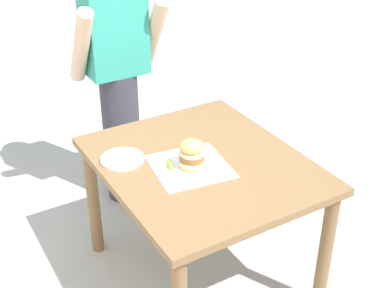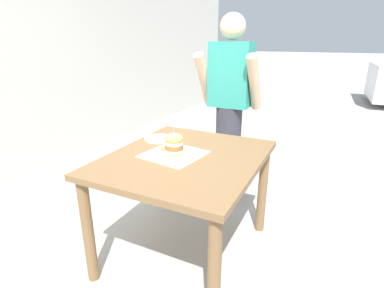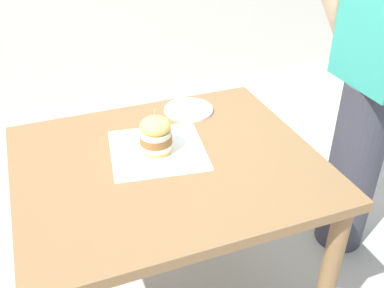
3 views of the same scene
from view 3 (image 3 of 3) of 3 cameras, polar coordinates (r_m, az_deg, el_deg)
name	(u,v)px [view 3 (image 3 of 3)]	position (r m, az deg, el deg)	size (l,w,h in m)	color
patio_table	(168,184)	(1.76, -3.05, -5.09)	(0.96, 1.13, 0.75)	brown
serving_paper	(158,150)	(1.75, -4.38, -0.76)	(0.36, 0.36, 0.00)	white
sandwich	(156,135)	(1.70, -4.63, 1.18)	(0.13, 0.13, 0.18)	#E5B25B
pickle_spear	(161,134)	(1.83, -3.92, 1.29)	(0.02, 0.02, 0.07)	#8EA83D
side_plate_with_forks	(189,110)	(2.02, -0.42, 4.39)	(0.22, 0.22, 0.02)	white
diner_across_table	(372,87)	(2.10, 21.89, 6.79)	(0.55, 0.35, 1.69)	#33333D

